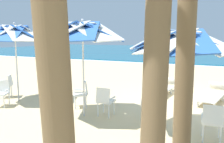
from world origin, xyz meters
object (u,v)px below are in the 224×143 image
at_px(plastic_chair_0, 148,106).
at_px(plastic_chair_3, 82,92).
at_px(plastic_chair_5, 2,92).
at_px(sun_lounger_2, 162,88).
at_px(beach_umbrella_0, 180,42).
at_px(plastic_chair_2, 105,100).
at_px(plastic_chair_1, 212,120).
at_px(beach_umbrella_1, 83,33).
at_px(plastic_chair_4, 7,85).
at_px(sun_lounger_1, 212,94).
at_px(beach_umbrella_2, 15,34).

xyz_separation_m(plastic_chair_0, plastic_chair_3, (-2.42, 0.56, 0.00)).
bearing_deg(plastic_chair_5, sun_lounger_2, 40.23).
height_order(beach_umbrella_0, plastic_chair_2, beach_umbrella_0).
bearing_deg(plastic_chair_1, beach_umbrella_1, 176.22).
xyz_separation_m(beach_umbrella_1, plastic_chair_5, (-3.01, -0.33, -1.93)).
height_order(beach_umbrella_0, plastic_chair_3, beach_umbrella_0).
bearing_deg(beach_umbrella_1, plastic_chair_4, 171.80).
bearing_deg(sun_lounger_2, sun_lounger_1, -6.60).
bearing_deg(plastic_chair_0, sun_lounger_1, 64.85).
bearing_deg(beach_umbrella_2, plastic_chair_5, -89.35).
bearing_deg(sun_lounger_2, plastic_chair_5, -139.77).
distance_m(beach_umbrella_2, sun_lounger_1, 7.28).
height_order(plastic_chair_1, plastic_chair_5, same).
bearing_deg(sun_lounger_2, plastic_chair_3, -125.99).
xyz_separation_m(plastic_chair_1, sun_lounger_2, (-2.00, 3.67, -0.22)).
bearing_deg(plastic_chair_3, plastic_chair_1, -13.39).
height_order(plastic_chair_0, plastic_chair_4, same).
bearing_deg(beach_umbrella_1, beach_umbrella_2, 173.16).
relative_size(plastic_chair_1, sun_lounger_2, 0.39).
distance_m(plastic_chair_1, plastic_chair_4, 7.30).
relative_size(plastic_chair_1, plastic_chair_2, 1.00).
xyz_separation_m(plastic_chair_3, plastic_chair_4, (-3.28, -0.17, 0.00)).
bearing_deg(beach_umbrella_2, plastic_chair_4, 166.67).
xyz_separation_m(beach_umbrella_1, beach_umbrella_2, (-3.02, 0.36, -0.03)).
bearing_deg(sun_lounger_1, plastic_chair_1, -87.96).
height_order(plastic_chair_4, sun_lounger_1, plastic_chair_4).
height_order(plastic_chair_3, beach_umbrella_2, beach_umbrella_2).
distance_m(plastic_chair_5, sun_lounger_2, 5.85).
distance_m(beach_umbrella_1, beach_umbrella_2, 3.04).
height_order(plastic_chair_0, beach_umbrella_2, beach_umbrella_2).
bearing_deg(sun_lounger_2, plastic_chair_2, -105.54).
xyz_separation_m(plastic_chair_0, plastic_chair_2, (-1.33, 0.08, 0.00)).
height_order(plastic_chair_2, plastic_chair_5, same).
bearing_deg(beach_umbrella_2, plastic_chair_0, -2.35).
height_order(plastic_chair_3, plastic_chair_4, same).
relative_size(beach_umbrella_1, sun_lounger_2, 1.28).
distance_m(plastic_chair_1, beach_umbrella_1, 3.96).
distance_m(plastic_chair_1, sun_lounger_1, 3.46).
height_order(plastic_chair_5, sun_lounger_1, plastic_chair_5).
bearing_deg(plastic_chair_0, beach_umbrella_1, -175.16).
relative_size(plastic_chair_2, sun_lounger_1, 0.39).
relative_size(plastic_chair_0, beach_umbrella_2, 0.31).
height_order(plastic_chair_1, plastic_chair_4, same).
relative_size(beach_umbrella_2, plastic_chair_4, 3.23).
xyz_separation_m(beach_umbrella_0, plastic_chair_5, (-5.68, -0.33, -1.69)).
distance_m(plastic_chair_2, sun_lounger_2, 3.33).
bearing_deg(plastic_chair_4, beach_umbrella_1, -8.20).
distance_m(beach_umbrella_2, sun_lounger_2, 5.83).
relative_size(plastic_chair_3, sun_lounger_1, 0.39).
bearing_deg(plastic_chair_5, plastic_chair_1, 0.95).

